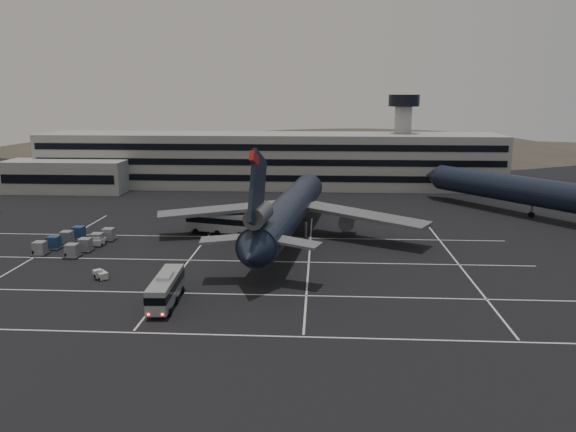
% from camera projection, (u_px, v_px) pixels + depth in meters
% --- Properties ---
extents(ground, '(260.00, 260.00, 0.00)m').
position_uv_depth(ground, '(224.00, 269.00, 80.06)').
color(ground, black).
rests_on(ground, ground).
extents(lane_markings, '(90.00, 55.62, 0.01)m').
position_uv_depth(lane_markings, '(232.00, 268.00, 80.71)').
color(lane_markings, silver).
rests_on(lane_markings, ground).
extents(terminal, '(125.00, 26.00, 24.00)m').
position_uv_depth(terminal, '(258.00, 161.00, 148.05)').
color(terminal, gray).
rests_on(terminal, ground).
extents(hills, '(352.00, 180.00, 44.00)m').
position_uv_depth(hills, '(330.00, 177.00, 247.33)').
color(hills, '#38332B').
rests_on(hills, ground).
extents(trijet_main, '(47.13, 57.68, 18.08)m').
position_uv_depth(trijet_main, '(288.00, 211.00, 94.06)').
color(trijet_main, black).
rests_on(trijet_main, ground).
extents(trijet_far, '(39.95, 49.15, 18.08)m').
position_uv_depth(trijet_far, '(538.00, 191.00, 111.05)').
color(trijet_far, black).
rests_on(trijet_far, ground).
extents(bus_near, '(3.05, 10.66, 3.72)m').
position_uv_depth(bus_near, '(166.00, 288.00, 66.47)').
color(bus_near, '#9FA2A7').
rests_on(bus_near, ground).
extents(bus_far, '(12.42, 5.87, 4.28)m').
position_uv_depth(bus_far, '(220.00, 221.00, 99.11)').
color(bus_far, '#9FA2A7').
rests_on(bus_far, ground).
extents(tug_a, '(1.54, 2.53, 1.60)m').
position_uv_depth(tug_a, '(99.00, 242.00, 92.03)').
color(tug_a, beige).
rests_on(tug_a, ground).
extents(tug_b, '(2.40, 2.45, 1.38)m').
position_uv_depth(tug_b, '(101.00, 275.00, 75.77)').
color(tug_b, beige).
rests_on(tug_b, ground).
extents(uld_cluster, '(10.03, 13.97, 2.11)m').
position_uv_depth(uld_cluster, '(76.00, 241.00, 91.04)').
color(uld_cluster, '#2D2D30').
rests_on(uld_cluster, ground).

